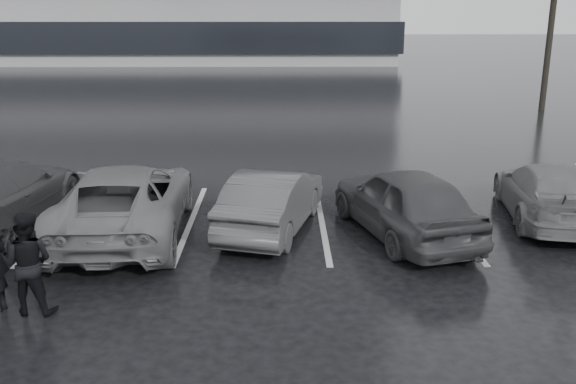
% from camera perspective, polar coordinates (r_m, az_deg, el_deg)
% --- Properties ---
extents(ground, '(160.00, 160.00, 0.00)m').
position_cam_1_polar(ground, '(11.42, 0.74, -6.74)').
color(ground, black).
rests_on(ground, ground).
extents(car_main, '(2.78, 4.46, 1.42)m').
position_cam_1_polar(car_main, '(12.91, 10.35, -0.86)').
color(car_main, black).
rests_on(car_main, ground).
extents(car_west_a, '(2.27, 4.04, 1.26)m').
position_cam_1_polar(car_west_a, '(13.07, -1.42, -0.72)').
color(car_west_a, '#28282A').
rests_on(car_west_a, ground).
extents(car_west_b, '(2.62, 5.24, 1.42)m').
position_cam_1_polar(car_west_b, '(13.21, -14.35, -0.69)').
color(car_west_b, '#4B4B4E').
rests_on(car_west_b, ground).
extents(car_east, '(2.30, 4.38, 1.21)m').
position_cam_1_polar(car_east, '(14.79, 22.09, 0.01)').
color(car_east, '#4B4B4E').
rests_on(car_east, ground).
extents(pedestrian_right, '(0.81, 0.65, 1.59)m').
position_cam_1_polar(pedestrian_right, '(10.33, -22.15, -5.86)').
color(pedestrian_right, black).
rests_on(pedestrian_right, ground).
extents(stall_stripes, '(19.72, 5.00, 0.00)m').
position_cam_1_polar(stall_stripes, '(13.76, -2.82, -2.59)').
color(stall_stripes, '#B6B6B9').
rests_on(stall_stripes, ground).
extents(tree_north, '(0.26, 0.26, 8.50)m').
position_cam_1_polar(tree_north, '(29.69, 22.50, 14.93)').
color(tree_north, black).
rests_on(tree_north, ground).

